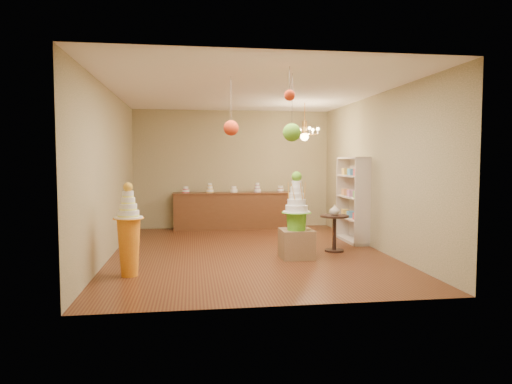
{
  "coord_description": "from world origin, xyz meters",
  "views": [
    {
      "loc": [
        -1.04,
        -8.47,
        1.73
      ],
      "look_at": [
        0.15,
        0.0,
        1.14
      ],
      "focal_mm": 32.0,
      "sensor_mm": 36.0,
      "label": 1
    }
  ],
  "objects": [
    {
      "name": "pom_red_left",
      "position": [
        -0.44,
        -1.51,
        2.22
      ],
      "size": [
        0.23,
        0.23,
        0.89
      ],
      "color": "#433930",
      "rests_on": "ceiling"
    },
    {
      "name": "burlap_riser",
      "position": [
        0.78,
        -0.67,
        0.26
      ],
      "size": [
        0.57,
        0.57,
        0.51
      ],
      "primitive_type": "cube",
      "rotation": [
        0.0,
        0.0,
        0.01
      ],
      "color": "#88684A",
      "rests_on": "floor"
    },
    {
      "name": "sideboard",
      "position": [
        0.0,
        2.97,
        0.48
      ],
      "size": [
        3.04,
        0.54,
        1.16
      ],
      "color": "#57311B",
      "rests_on": "floor"
    },
    {
      "name": "pedestal_orange",
      "position": [
        -1.98,
        -1.54,
        0.57
      ],
      "size": [
        0.47,
        0.47,
        1.4
      ],
      "rotation": [
        0.0,
        0.0,
        0.13
      ],
      "color": "orange",
      "rests_on": "floor"
    },
    {
      "name": "wall_left",
      "position": [
        -2.5,
        0.0,
        1.5
      ],
      "size": [
        0.04,
        6.5,
        3.0
      ],
      "primitive_type": "cube",
      "color": "#9B906A",
      "rests_on": "ground"
    },
    {
      "name": "vase",
      "position": [
        1.63,
        -0.19,
        0.79
      ],
      "size": [
        0.25,
        0.25,
        0.2
      ],
      "primitive_type": "imported",
      "rotation": [
        0.0,
        0.0,
        0.33
      ],
      "color": "beige",
      "rests_on": "round_table"
    },
    {
      "name": "pedestal_green",
      "position": [
        0.76,
        -0.74,
        0.63
      ],
      "size": [
        0.6,
        0.6,
        1.54
      ],
      "rotation": [
        0.0,
        0.0,
        -0.3
      ],
      "color": "#60C02A",
      "rests_on": "floor"
    },
    {
      "name": "shelving_unit",
      "position": [
        2.34,
        0.8,
        0.9
      ],
      "size": [
        0.33,
        1.2,
        1.8
      ],
      "color": "beige",
      "rests_on": "floor"
    },
    {
      "name": "ceiling",
      "position": [
        0.0,
        0.0,
        3.0
      ],
      "size": [
        6.5,
        6.5,
        0.0
      ],
      "primitive_type": "plane",
      "rotation": [
        3.14,
        0.0,
        0.0
      ],
      "color": "white",
      "rests_on": "ground"
    },
    {
      "name": "wall_front",
      "position": [
        0.0,
        -3.25,
        1.5
      ],
      "size": [
        5.0,
        0.04,
        3.0
      ],
      "primitive_type": "cube",
      "color": "#9B906A",
      "rests_on": "ground"
    },
    {
      "name": "round_table",
      "position": [
        1.63,
        -0.19,
        0.45
      ],
      "size": [
        0.71,
        0.71,
        0.69
      ],
      "rotation": [
        0.0,
        0.0,
        -0.41
      ],
      "color": "black",
      "rests_on": "floor"
    },
    {
      "name": "wall_right",
      "position": [
        2.5,
        0.0,
        1.5
      ],
      "size": [
        0.04,
        6.5,
        3.0
      ],
      "primitive_type": "cube",
      "color": "#9B906A",
      "rests_on": "ground"
    },
    {
      "name": "pom_red_right",
      "position": [
        0.28,
        -2.34,
        2.61
      ],
      "size": [
        0.15,
        0.15,
        0.46
      ],
      "color": "#433930",
      "rests_on": "ceiling"
    },
    {
      "name": "wall_back",
      "position": [
        0.0,
        3.25,
        1.5
      ],
      "size": [
        5.0,
        0.04,
        3.0
      ],
      "primitive_type": "cube",
      "color": "#9B906A",
      "rests_on": "ground"
    },
    {
      "name": "pom_green_mid",
      "position": [
        0.42,
        -1.88,
        2.14
      ],
      "size": [
        0.27,
        0.27,
        0.99
      ],
      "color": "#433930",
      "rests_on": "ceiling"
    },
    {
      "name": "chandelier",
      "position": [
        1.44,
        1.43,
        2.3
      ],
      "size": [
        0.87,
        0.87,
        0.85
      ],
      "rotation": [
        0.0,
        0.0,
        -0.4
      ],
      "color": "#F0B054",
      "rests_on": "ceiling"
    },
    {
      "name": "floor",
      "position": [
        0.0,
        0.0,
        0.0
      ],
      "size": [
        6.5,
        6.5,
        0.0
      ],
      "primitive_type": "plane",
      "color": "#502815",
      "rests_on": "ground"
    }
  ]
}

